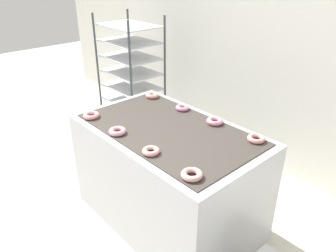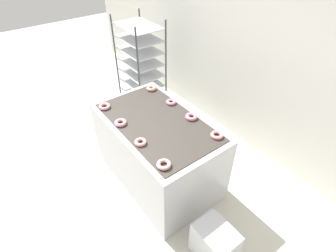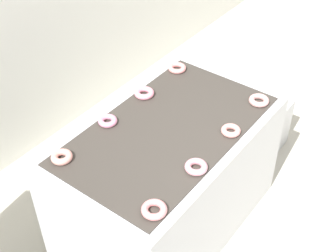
# 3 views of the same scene
# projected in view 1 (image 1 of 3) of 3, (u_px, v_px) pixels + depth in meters

# --- Properties ---
(wall_back) EXTENTS (8.00, 0.05, 2.80)m
(wall_back) POSITION_uv_depth(u_px,v_px,m) (279.00, 35.00, 3.12)
(wall_back) COLOR silver
(wall_back) RESTS_ON ground_plane
(fryer_machine) EXTENTS (1.49, 0.90, 0.89)m
(fryer_machine) POSITION_uv_depth(u_px,v_px,m) (168.00, 176.00, 2.70)
(fryer_machine) COLOR #B7BABF
(fryer_machine) RESTS_ON ground_plane
(baking_rack_cart) EXTENTS (0.70, 0.50, 1.52)m
(baking_rack_cart) POSITION_uv_depth(u_px,v_px,m) (131.00, 80.00, 3.88)
(baking_rack_cart) COLOR #33383D
(baking_rack_cart) RESTS_ON ground_plane
(donut_near_left) EXTENTS (0.13, 0.13, 0.04)m
(donut_near_left) POSITION_uv_depth(u_px,v_px,m) (91.00, 115.00, 2.67)
(donut_near_left) COLOR pink
(donut_near_left) RESTS_ON fryer_machine
(donut_near_midleft) EXTENTS (0.13, 0.13, 0.04)m
(donut_near_midleft) POSITION_uv_depth(u_px,v_px,m) (117.00, 131.00, 2.42)
(donut_near_midleft) COLOR #D28996
(donut_near_midleft) RESTS_ON fryer_machine
(donut_near_midright) EXTENTS (0.12, 0.12, 0.03)m
(donut_near_midright) POSITION_uv_depth(u_px,v_px,m) (151.00, 151.00, 2.17)
(donut_near_midright) COLOR pink
(donut_near_midright) RESTS_ON fryer_machine
(donut_near_right) EXTENTS (0.13, 0.13, 0.04)m
(donut_near_right) POSITION_uv_depth(u_px,v_px,m) (192.00, 175.00, 1.93)
(donut_near_right) COLOR #CF9290
(donut_near_right) RESTS_ON fryer_machine
(donut_far_left) EXTENTS (0.12, 0.12, 0.04)m
(donut_far_left) POSITION_uv_depth(u_px,v_px,m) (152.00, 95.00, 3.07)
(donut_far_left) COLOR #D99387
(donut_far_left) RESTS_ON fryer_machine
(donut_far_midleft) EXTENTS (0.12, 0.12, 0.04)m
(donut_far_midleft) POSITION_uv_depth(u_px,v_px,m) (182.00, 108.00, 2.81)
(donut_far_midleft) COLOR pink
(donut_far_midleft) RESTS_ON fryer_machine
(donut_far_midright) EXTENTS (0.13, 0.13, 0.04)m
(donut_far_midright) POSITION_uv_depth(u_px,v_px,m) (215.00, 121.00, 2.57)
(donut_far_midright) COLOR pink
(donut_far_midright) RESTS_ON fryer_machine
(donut_far_right) EXTENTS (0.13, 0.13, 0.04)m
(donut_far_right) POSITION_uv_depth(u_px,v_px,m) (256.00, 139.00, 2.32)
(donut_far_right) COLOR pink
(donut_far_right) RESTS_ON fryer_machine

